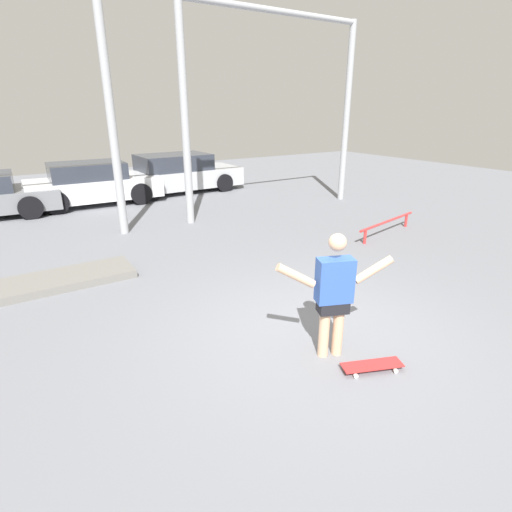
{
  "coord_description": "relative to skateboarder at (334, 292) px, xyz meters",
  "views": [
    {
      "loc": [
        -3.3,
        -3.56,
        2.96
      ],
      "look_at": [
        -0.07,
        1.47,
        0.72
      ],
      "focal_mm": 28.0,
      "sensor_mm": 36.0,
      "label": 1
    }
  ],
  "objects": [
    {
      "name": "skateboard",
      "position": [
        0.21,
        -0.52,
        -0.82
      ],
      "size": [
        0.77,
        0.47,
        0.08
      ],
      "rotation": [
        0.0,
        0.0,
        -0.38
      ],
      "color": "red",
      "rests_on": "ground_plane"
    },
    {
      "name": "skateboarder",
      "position": [
        0.0,
        0.0,
        0.0
      ],
      "size": [
        1.38,
        0.64,
        1.61
      ],
      "rotation": [
        0.0,
        0.0,
        -0.38
      ],
      "color": "#DBAD89",
      "rests_on": "ground_plane"
    },
    {
      "name": "manual_pad",
      "position": [
        -2.97,
        4.22,
        -0.81
      ],
      "size": [
        3.31,
        0.93,
        0.14
      ],
      "primitive_type": "cube",
      "rotation": [
        0.0,
        0.0,
        0.0
      ],
      "color": "slate",
      "rests_on": "ground_plane"
    },
    {
      "name": "canopy_support_right",
      "position": [
        3.85,
        6.7,
        2.47
      ],
      "size": [
        5.77,
        0.2,
        5.41
      ],
      "color": "#A5A8AD",
      "rests_on": "ground_plane"
    },
    {
      "name": "ground_plane",
      "position": [
        0.17,
        0.42,
        -0.88
      ],
      "size": [
        36.0,
        36.0,
        0.0
      ],
      "primitive_type": "plane",
      "color": "slate"
    },
    {
      "name": "parked_car_silver",
      "position": [
        2.43,
        10.88,
        -0.22
      ],
      "size": [
        4.55,
        2.1,
        1.37
      ],
      "rotation": [
        0.0,
        0.0,
        0.02
      ],
      "color": "#B7BABF",
      "rests_on": "ground_plane"
    },
    {
      "name": "grind_rail",
      "position": [
        4.69,
        3.06,
        -0.59
      ],
      "size": [
        2.42,
        0.55,
        0.37
      ],
      "rotation": [
        0.0,
        0.0,
        0.2
      ],
      "color": "red",
      "rests_on": "ground_plane"
    },
    {
      "name": "parked_car_white",
      "position": [
        -0.63,
        10.48,
        -0.23
      ],
      "size": [
        4.05,
        2.02,
        1.33
      ],
      "rotation": [
        0.0,
        0.0,
        -0.03
      ],
      "color": "white",
      "rests_on": "ground_plane"
    }
  ]
}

